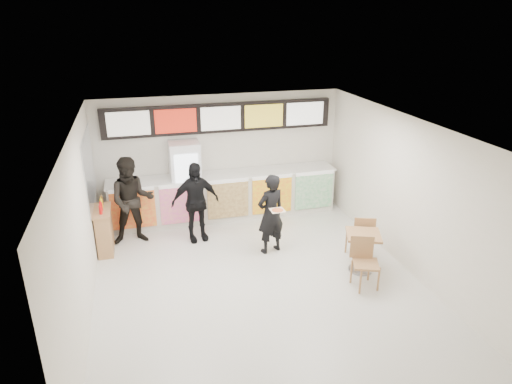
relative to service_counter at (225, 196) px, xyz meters
name	(u,v)px	position (x,y,z in m)	size (l,w,h in m)	color
floor	(258,283)	(0.00, -3.09, -0.57)	(7.00, 7.00, 0.00)	beige
ceiling	(258,128)	(0.00, -3.09, 2.43)	(7.00, 7.00, 0.00)	white
wall_back	(221,155)	(0.00, 0.41, 0.93)	(6.00, 6.00, 0.00)	silver
wall_left	(80,230)	(-3.00, -3.09, 0.93)	(7.00, 7.00, 0.00)	silver
wall_right	(407,194)	(3.00, -3.09, 0.93)	(7.00, 7.00, 0.00)	silver
service_counter	(225,196)	(0.00, 0.00, 0.00)	(5.56, 0.77, 1.14)	silver
menu_board	(220,118)	(0.00, 0.32, 1.88)	(5.50, 0.14, 0.70)	black
drinks_fridge	(186,183)	(-0.93, 0.02, 0.43)	(0.70, 0.67, 2.00)	white
mirror_panel	(89,169)	(-2.99, -0.64, 1.18)	(0.01, 2.00, 1.50)	#B2B7BF
customer_main	(271,214)	(0.58, -1.97, 0.30)	(0.64, 0.42, 1.74)	black
customer_left	(132,201)	(-2.20, -0.76, 0.41)	(0.95, 0.74, 1.96)	black
customer_mid	(195,202)	(-0.86, -1.00, 0.34)	(1.07, 0.44, 1.82)	black
pizza_slice	(277,210)	(0.58, -2.42, 0.58)	(0.36, 0.36, 0.02)	beige
cafe_table	(363,245)	(2.09, -3.18, -0.01)	(1.01, 1.69, 0.96)	#AB754E
condiment_ledge	(104,230)	(-2.82, -1.03, -0.08)	(0.35, 0.86, 1.14)	#AB754E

